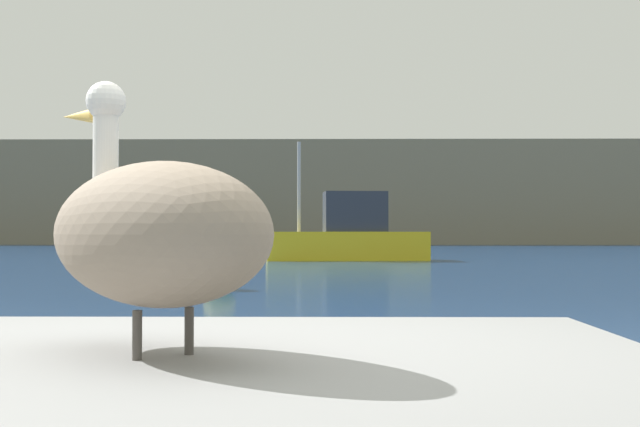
% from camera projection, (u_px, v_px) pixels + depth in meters
% --- Properties ---
extents(hillside_backdrop, '(140.00, 14.16, 8.43)m').
position_uv_depth(hillside_backdrop, '(326.00, 196.00, 73.75)').
color(hillside_backdrop, '#7F755B').
rests_on(hillside_backdrop, ground).
extents(pelican, '(1.09, 1.17, 0.93)m').
position_uv_depth(pelican, '(154.00, 231.00, 2.70)').
color(pelican, gray).
rests_on(pelican, pier_dock).
extents(fishing_boat_yellow, '(5.76, 2.17, 4.16)m').
position_uv_depth(fishing_boat_yellow, '(349.00, 235.00, 29.52)').
color(fishing_boat_yellow, yellow).
rests_on(fishing_boat_yellow, ground).
extents(mooring_buoy, '(0.56, 0.56, 0.56)m').
position_uv_depth(mooring_buoy, '(220.00, 273.00, 14.30)').
color(mooring_buoy, yellow).
rests_on(mooring_buoy, ground).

